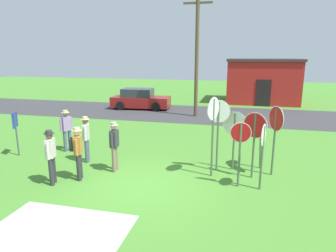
# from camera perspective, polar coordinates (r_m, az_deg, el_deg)

# --- Properties ---
(ground_plane) EXTENTS (80.00, 80.00, 0.00)m
(ground_plane) POSITION_cam_1_polar(r_m,az_deg,el_deg) (9.35, -5.08, -11.48)
(ground_plane) COLOR #47842D
(street_asphalt) EXTENTS (60.00, 6.40, 0.01)m
(street_asphalt) POSITION_cam_1_polar(r_m,az_deg,el_deg) (20.53, 5.63, 2.36)
(street_asphalt) COLOR #38383A
(street_asphalt) RESTS_ON ground
(concrete_path) EXTENTS (3.20, 2.40, 0.01)m
(concrete_path) POSITION_cam_1_polar(r_m,az_deg,el_deg) (7.56, -20.99, -18.88)
(concrete_path) COLOR #ADAAA3
(concrete_path) RESTS_ON ground
(building_background) EXTENTS (5.90, 5.14, 3.65)m
(building_background) POSITION_cam_1_polar(r_m,az_deg,el_deg) (26.86, 17.64, 8.35)
(building_background) COLOR #B2231E
(building_background) RESTS_ON ground
(utility_pole) EXTENTS (1.80, 0.24, 7.65)m
(utility_pole) POSITION_cam_1_polar(r_m,az_deg,el_deg) (19.38, 5.58, 13.61)
(utility_pole) COLOR brown
(utility_pole) RESTS_ON ground
(parked_car_on_street) EXTENTS (4.41, 2.23, 1.51)m
(parked_car_on_street) POSITION_cam_1_polar(r_m,az_deg,el_deg) (22.46, -5.38, 5.10)
(parked_car_on_street) COLOR maroon
(parked_car_on_street) RESTS_ON ground
(stop_sign_far_back) EXTENTS (0.76, 0.13, 2.50)m
(stop_sign_far_back) POSITION_cam_1_polar(r_m,az_deg,el_deg) (10.14, 9.64, 0.59)
(stop_sign_far_back) COLOR #51664C
(stop_sign_far_back) RESTS_ON ground
(stop_sign_low_front) EXTENTS (0.82, 0.27, 2.08)m
(stop_sign_low_front) POSITION_cam_1_polar(r_m,az_deg,el_deg) (10.43, 12.68, -0.80)
(stop_sign_low_front) COLOR #51664C
(stop_sign_low_front) RESTS_ON ground
(stop_sign_leaning_left) EXTENTS (0.73, 0.45, 2.19)m
(stop_sign_leaning_left) POSITION_cam_1_polar(r_m,az_deg,el_deg) (9.85, 16.31, -1.36)
(stop_sign_leaning_left) COLOR #51664C
(stop_sign_leaning_left) RESTS_ON ground
(stop_sign_rear_left) EXTENTS (0.24, 0.61, 1.89)m
(stop_sign_rear_left) POSITION_cam_1_polar(r_m,az_deg,el_deg) (10.86, 17.50, -1.42)
(stop_sign_rear_left) COLOR #51664C
(stop_sign_rear_left) RESTS_ON ground
(stop_sign_nearest) EXTENTS (0.19, 0.63, 2.02)m
(stop_sign_nearest) POSITION_cam_1_polar(r_m,az_deg,el_deg) (9.08, 17.77, -3.71)
(stop_sign_nearest) COLOR #51664C
(stop_sign_nearest) RESTS_ON ground
(stop_sign_center_cluster) EXTENTS (0.62, 0.07, 2.03)m
(stop_sign_center_cluster) POSITION_cam_1_polar(r_m,az_deg,el_deg) (9.10, 13.71, -3.44)
(stop_sign_center_cluster) COLOR #51664C
(stop_sign_center_cluster) RESTS_ON ground
(stop_sign_rear_right) EXTENTS (0.29, 0.70, 2.66)m
(stop_sign_rear_right) POSITION_cam_1_polar(r_m,az_deg,el_deg) (9.62, 8.65, 0.57)
(stop_sign_rear_right) COLOR #51664C
(stop_sign_rear_right) RESTS_ON ground
(stop_sign_tallest) EXTENTS (0.39, 0.76, 2.36)m
(stop_sign_tallest) POSITION_cam_1_polar(r_m,az_deg,el_deg) (10.26, 19.94, -0.36)
(stop_sign_tallest) COLOR #51664C
(stop_sign_tallest) RESTS_ON ground
(person_near_signs) EXTENTS (0.34, 0.54, 1.74)m
(person_near_signs) POSITION_cam_1_polar(r_m,az_deg,el_deg) (11.47, -15.48, -1.95)
(person_near_signs) COLOR #4C5670
(person_near_signs) RESTS_ON ground
(person_with_sunhat) EXTENTS (0.43, 0.55, 1.74)m
(person_with_sunhat) POSITION_cam_1_polar(r_m,az_deg,el_deg) (9.89, -17.02, -4.37)
(person_with_sunhat) COLOR #2D2D33
(person_with_sunhat) RESTS_ON ground
(person_holding_notes) EXTENTS (0.31, 0.57, 1.74)m
(person_holding_notes) POSITION_cam_1_polar(r_m,az_deg,el_deg) (10.32, -10.28, -3.38)
(person_holding_notes) COLOR #7A6B56
(person_holding_notes) RESTS_ON ground
(person_in_blue) EXTENTS (0.45, 0.52, 1.74)m
(person_in_blue) POSITION_cam_1_polar(r_m,az_deg,el_deg) (13.04, -19.00, -0.25)
(person_in_blue) COLOR #4C5670
(person_in_blue) RESTS_ON ground
(person_in_dark_shirt) EXTENTS (0.32, 0.55, 1.74)m
(person_in_dark_shirt) POSITION_cam_1_polar(r_m,az_deg,el_deg) (9.81, -21.62, -5.03)
(person_in_dark_shirt) COLOR #2D2D33
(person_in_dark_shirt) RESTS_ON ground
(info_panel_middle) EXTENTS (0.26, 0.56, 1.76)m
(info_panel_middle) POSITION_cam_1_polar(r_m,az_deg,el_deg) (13.13, -27.28, -0.01)
(info_panel_middle) COLOR #4C4C51
(info_panel_middle) RESTS_ON ground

